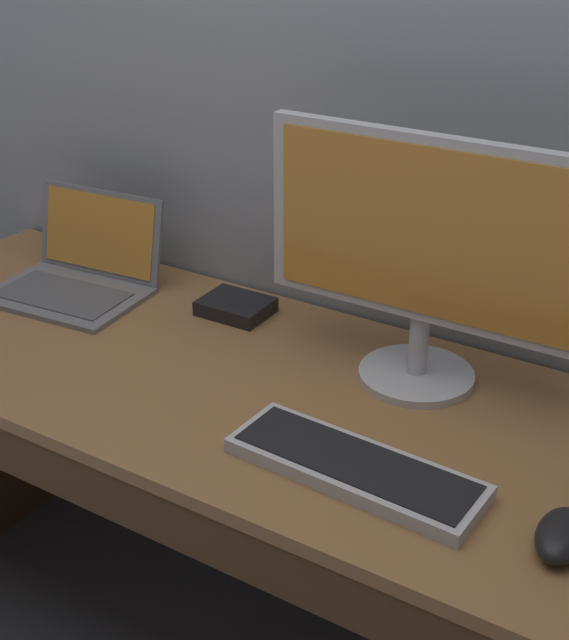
# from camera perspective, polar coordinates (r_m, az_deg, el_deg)

# --- Properties ---
(desk) EXTENTS (1.72, 0.65, 0.77)m
(desk) POSITION_cam_1_polar(r_m,az_deg,el_deg) (1.76, -3.65, -10.68)
(desk) COLOR olive
(desk) RESTS_ON ground
(laptop_space_gray) EXTENTS (0.35, 0.30, 0.20)m
(laptop_space_gray) POSITION_cam_1_polar(r_m,az_deg,el_deg) (1.98, -13.10, 3.14)
(laptop_space_gray) COLOR slate
(laptop_space_gray) RESTS_ON desk
(external_monitor) EXTENTS (0.58, 0.21, 0.45)m
(external_monitor) POSITION_cam_1_polar(r_m,az_deg,el_deg) (1.50, 8.93, 4.48)
(external_monitor) COLOR #B7B7BC
(external_monitor) RESTS_ON desk
(wired_keyboard) EXTENTS (0.41, 0.15, 0.03)m
(wired_keyboard) POSITION_cam_1_polar(r_m,az_deg,el_deg) (1.36, 4.56, -9.47)
(wired_keyboard) COLOR #BCBCC1
(wired_keyboard) RESTS_ON desk
(computer_mouse) EXTENTS (0.07, 0.12, 0.04)m
(computer_mouse) POSITION_cam_1_polar(r_m,az_deg,el_deg) (1.28, 17.43, -13.11)
(computer_mouse) COLOR black
(computer_mouse) RESTS_ON desk
(external_drive_box) EXTENTS (0.14, 0.11, 0.03)m
(external_drive_box) POSITION_cam_1_polar(r_m,az_deg,el_deg) (1.83, -3.16, 0.87)
(external_drive_box) COLOR black
(external_drive_box) RESTS_ON desk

